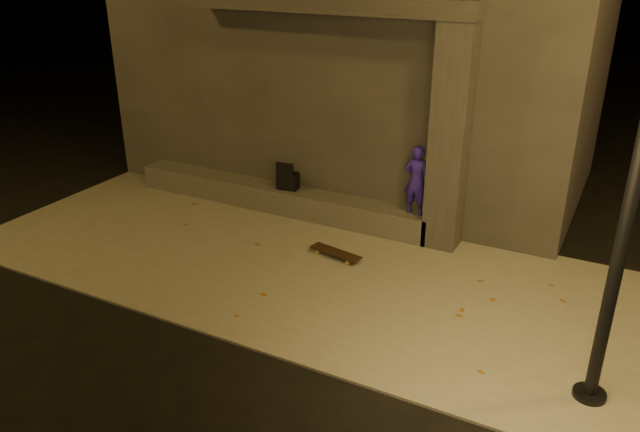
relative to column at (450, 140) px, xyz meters
The scene contains 9 objects.
ground 4.51m from the column, 114.39° to the right, with size 120.00×120.00×0.00m, color black.
sidewalk 3.04m from the column, 134.17° to the right, with size 11.00×4.40×0.04m, color slate.
building 3.92m from the column, 134.55° to the left, with size 9.00×5.10×5.22m.
ledge 3.57m from the column, behind, with size 6.00×0.55×0.45m, color #4A4843.
column is the anchor object (origin of this frame).
canopy 2.93m from the column, behind, with size 5.00×0.70×0.28m, color #353230.
skateboarder 0.91m from the column, behind, with size 0.43×0.28×1.18m, color #2C19A8.
backpack 3.18m from the column, behind, with size 0.40×0.29×0.53m.
skateboard 2.53m from the column, 136.53° to the right, with size 0.92×0.39×0.10m.
Camera 1 is at (4.26, -5.50, 4.64)m, focal length 35.00 mm.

